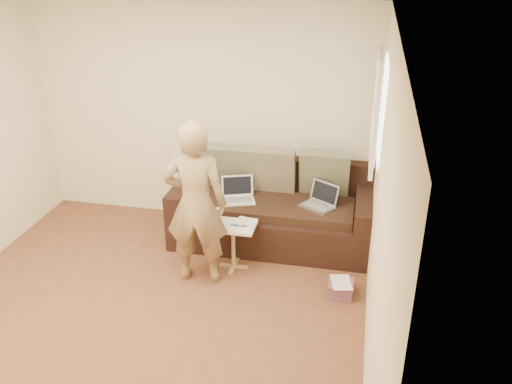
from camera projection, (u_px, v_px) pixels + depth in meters
The scene contains 17 objects.
floor at pixel (136, 329), 4.78m from camera, with size 4.50×4.50×0.00m, color brown.
ceiling at pixel (100, 27), 3.67m from camera, with size 4.50×4.50×0.00m, color white.
wall_back at pixel (204, 115), 6.22m from camera, with size 4.00×4.00×0.00m, color beige.
wall_right at pixel (379, 222), 3.86m from camera, with size 4.50×4.50×0.00m, color beige.
window_blinds at pixel (378, 110), 5.02m from camera, with size 0.12×0.88×1.08m, color white, non-canonical shape.
sofa at pixel (272, 207), 6.00m from camera, with size 2.20×0.95×0.85m, color black, non-canonical shape.
pillow_left at pixel (224, 166), 6.16m from camera, with size 0.55×0.14×0.55m, color #5D6349, non-canonical shape.
pillow_mid at pixel (271, 170), 6.04m from camera, with size 0.55×0.14×0.55m, color #666349, non-canonical shape.
pillow_right at pixel (324, 173), 5.97m from camera, with size 0.55×0.14×0.55m, color #5D6349, non-canonical shape.
laptop_silver at pixel (317, 207), 5.80m from camera, with size 0.35×0.25×0.23m, color #B7BABC, non-canonical shape.
laptop_white at pixel (238, 201), 5.93m from camera, with size 0.35×0.26×0.26m, color white, non-canonical shape.
person at pixel (196, 204), 5.15m from camera, with size 0.62×0.42×1.69m, color olive.
side_table at pixel (233, 246), 5.58m from camera, with size 0.46×0.32×0.51m, color silver, non-canonical shape.
drinking_glass at pixel (217, 214), 5.56m from camera, with size 0.07×0.07×0.12m, color silver, non-canonical shape.
scissors at pixel (239, 226), 5.44m from camera, with size 0.18×0.10×0.02m, color silver, non-canonical shape.
paper_on_table at pixel (244, 224), 5.48m from camera, with size 0.21×0.30×0.00m, color white, non-canonical shape.
striped_box at pixel (341, 289), 5.20m from camera, with size 0.24×0.24×0.15m, color #D31F6E, non-canonical shape.
Camera 1 is at (1.82, -3.51, 3.14)m, focal length 37.62 mm.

